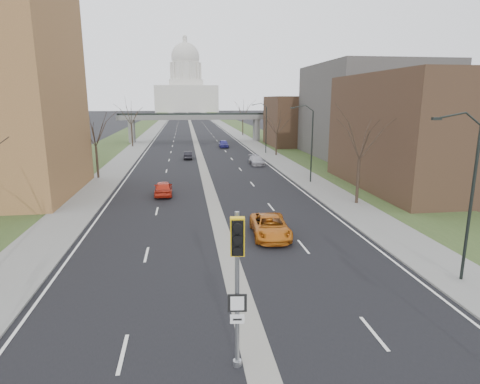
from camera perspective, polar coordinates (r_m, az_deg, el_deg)
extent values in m
plane|color=black|center=(15.25, 3.34, -24.84)|extent=(700.00, 700.00, 0.00)
cube|color=black|center=(162.09, -7.06, 9.59)|extent=(20.00, 600.00, 0.01)
cube|color=gray|center=(162.09, -7.06, 9.59)|extent=(1.20, 600.00, 0.02)
cube|color=gray|center=(162.71, -2.77, 9.70)|extent=(4.00, 600.00, 0.12)
cube|color=gray|center=(162.35, -11.35, 9.46)|extent=(4.00, 600.00, 0.12)
cube|color=#2A3B1B|center=(163.35, -0.64, 9.73)|extent=(8.00, 600.00, 0.10)
cube|color=#2A3B1B|center=(162.82, -13.49, 9.37)|extent=(8.00, 600.00, 0.10)
cube|color=#493422|center=(47.90, 25.94, 7.69)|extent=(16.00, 20.00, 12.00)
cube|color=#504E49|center=(70.72, 18.00, 10.87)|extent=(18.00, 22.00, 15.00)
cube|color=#493422|center=(85.49, 8.92, 9.92)|extent=(14.00, 14.00, 10.00)
cube|color=slate|center=(92.78, -15.13, 8.31)|extent=(1.20, 2.50, 5.00)
cube|color=slate|center=(93.51, 2.34, 8.78)|extent=(1.20, 2.50, 5.00)
cube|color=slate|center=(91.92, -6.41, 10.51)|extent=(34.00, 3.00, 1.00)
cube|color=black|center=(91.89, -6.43, 10.95)|extent=(34.00, 0.15, 0.50)
cube|color=silver|center=(331.81, -7.61, 12.99)|extent=(48.00, 42.00, 20.00)
cube|color=silver|center=(332.05, -7.67, 15.06)|extent=(26.00, 26.00, 5.00)
cylinder|color=silver|center=(332.52, -7.72, 16.61)|extent=(22.00, 22.00, 14.00)
sphere|color=silver|center=(333.41, -7.78, 18.50)|extent=(22.00, 22.00, 22.00)
cylinder|color=silver|center=(334.74, -7.84, 20.46)|extent=(3.60, 3.60, 4.50)
cylinder|color=black|center=(23.39, 29.97, -1.70)|extent=(0.16, 0.16, 8.00)
cube|color=black|center=(21.45, 26.36, 9.32)|extent=(0.45, 0.18, 0.14)
cylinder|color=black|center=(46.35, 10.17, 6.31)|extent=(0.16, 0.16, 8.00)
cube|color=black|center=(45.41, 7.57, 11.77)|extent=(0.45, 0.18, 0.14)
cylinder|color=black|center=(71.43, 3.73, 8.77)|extent=(0.16, 0.16, 8.00)
cube|color=black|center=(70.82, 1.92, 12.27)|extent=(0.45, 0.18, 0.14)
cylinder|color=#382B21|center=(51.44, -19.65, 4.01)|extent=(0.28, 0.28, 3.75)
cylinder|color=#382B21|center=(84.76, -15.10, 7.74)|extent=(0.28, 0.28, 4.25)
cylinder|color=#382B21|center=(37.86, 16.40, 1.45)|extent=(0.28, 0.28, 4.00)
cylinder|color=#382B21|center=(68.97, 5.18, 6.71)|extent=(0.28, 0.28, 3.50)
cylinder|color=#382B21|center=(108.15, 0.40, 9.22)|extent=(0.28, 0.28, 4.25)
cylinder|color=gray|center=(14.21, -0.41, -14.08)|extent=(0.16, 0.16, 5.77)
cylinder|color=gray|center=(15.67, -0.39, -23.14)|extent=(0.31, 0.31, 0.22)
cube|color=#E3B10D|center=(12.83, -0.36, -6.36)|extent=(0.51, 0.49, 1.27)
cube|color=black|center=(14.37, -0.41, -15.26)|extent=(0.67, 0.11, 0.67)
cube|color=silver|center=(14.67, -0.40, -17.36)|extent=(0.50, 0.10, 0.33)
imported|color=red|center=(40.73, -10.86, 0.55)|extent=(1.87, 4.39, 1.48)
imported|color=black|center=(65.54, -7.41, 5.23)|extent=(1.39, 3.82, 1.25)
imported|color=#BE6214|center=(28.11, 4.32, -4.89)|extent=(2.76, 5.46, 1.48)
imported|color=#A4A4AB|center=(59.05, 2.34, 4.52)|extent=(1.94, 4.58, 1.32)
imported|color=navy|center=(80.82, -2.35, 6.87)|extent=(1.80, 4.42, 1.50)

